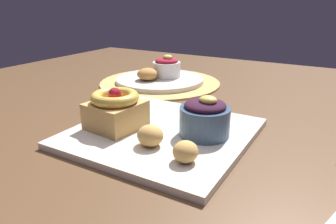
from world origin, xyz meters
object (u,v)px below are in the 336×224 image
object	(u,v)px
fritter_front	(185,152)
back_ramekin	(167,67)
cake_slice	(116,110)
front_plate	(162,133)
back_plate	(160,80)
back_pastry	(148,74)
berry_ramekin	(205,118)
fritter_middle	(211,110)
fritter_back	(150,136)

from	to	relation	value
fritter_front	back_ramekin	size ratio (longest dim) A/B	0.47
cake_slice	fritter_front	bearing A→B (deg)	-16.80
front_plate	cake_slice	size ratio (longest dim) A/B	3.02
back_ramekin	cake_slice	bearing A→B (deg)	-73.38
back_plate	back_pastry	size ratio (longest dim) A/B	4.33
fritter_front	cake_slice	bearing A→B (deg)	163.20
berry_ramekin	front_plate	bearing A→B (deg)	-166.63
berry_ramekin	fritter_middle	world-z (taller)	berry_ramekin
back_plate	fritter_back	bearing A→B (deg)	-60.37
fritter_middle	back_plate	xyz separation A→B (m)	(-0.25, 0.22, -0.02)
berry_ramekin	back_pastry	world-z (taller)	berry_ramekin
fritter_front	fritter_middle	bearing A→B (deg)	101.52
front_plate	fritter_middle	world-z (taller)	fritter_middle
berry_ramekin	fritter_back	distance (m)	0.10
front_plate	fritter_front	world-z (taller)	fritter_front
front_plate	cake_slice	xyz separation A→B (m)	(-0.08, -0.03, 0.04)
fritter_front	back_plate	xyz separation A→B (m)	(-0.29, 0.40, -0.02)
cake_slice	back_pastry	distance (m)	0.34
fritter_front	fritter_back	size ratio (longest dim) A/B	0.89
back_ramekin	back_pastry	xyz separation A→B (m)	(-0.03, -0.06, -0.01)
fritter_middle	back_pastry	distance (m)	0.32
fritter_front	back_pastry	xyz separation A→B (m)	(-0.31, 0.36, 0.01)
cake_slice	back_pastry	world-z (taller)	cake_slice
fritter_middle	front_plate	bearing A→B (deg)	-117.19
fritter_back	back_plate	distance (m)	0.44
berry_ramekin	fritter_front	size ratio (longest dim) A/B	2.26
berry_ramekin	back_plate	size ratio (longest dim) A/B	0.34
cake_slice	back_pastry	size ratio (longest dim) A/B	1.68
fritter_middle	fritter_back	world-z (taller)	fritter_back
fritter_middle	fritter_back	xyz separation A→B (m)	(-0.04, -0.16, 0.00)
fritter_front	back_plate	bearing A→B (deg)	125.94
cake_slice	back_plate	distance (m)	0.37
cake_slice	berry_ramekin	xyz separation A→B (m)	(0.15, 0.05, -0.00)
cake_slice	back_ramekin	size ratio (longest dim) A/B	1.21
cake_slice	back_plate	bearing A→B (deg)	109.09
fritter_back	back_ramekin	xyz separation A→B (m)	(-0.21, 0.40, 0.02)
berry_ramekin	back_ramekin	world-z (taller)	berry_ramekin
fritter_back	back_plate	bearing A→B (deg)	119.63
back_pastry	front_plate	bearing A→B (deg)	-51.90
back_plate	back_ramekin	xyz separation A→B (m)	(0.01, 0.02, 0.03)
fritter_back	back_ramekin	world-z (taller)	back_ramekin
fritter_middle	back_plate	size ratio (longest dim) A/B	0.15
front_plate	cake_slice	bearing A→B (deg)	-158.36
front_plate	back_ramekin	world-z (taller)	back_ramekin
fritter_front	fritter_back	distance (m)	0.08
back_pastry	fritter_front	bearing A→B (deg)	-49.59
fritter_middle	fritter_back	distance (m)	0.17
fritter_front	fritter_middle	xyz separation A→B (m)	(-0.04, 0.18, 0.00)
fritter_middle	cake_slice	bearing A→B (deg)	-134.84
back_plate	fritter_middle	bearing A→B (deg)	-40.57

